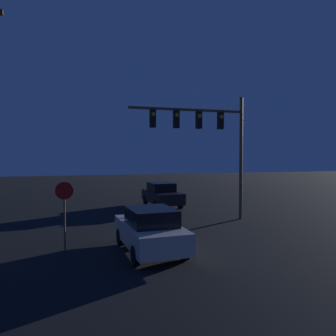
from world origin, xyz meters
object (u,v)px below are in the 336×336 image
(car_near, at_px, (150,230))
(car_far, at_px, (162,195))
(traffic_signal_mast, at_px, (208,133))
(stop_sign, at_px, (64,203))

(car_near, distance_m, car_far, 10.65)
(car_near, relative_size, traffic_signal_mast, 0.63)
(traffic_signal_mast, bearing_deg, car_far, 100.37)
(car_far, relative_size, stop_sign, 1.65)
(car_near, height_order, stop_sign, stop_sign)
(car_near, distance_m, stop_sign, 3.27)
(car_near, height_order, car_far, same)
(traffic_signal_mast, distance_m, stop_sign, 8.56)
(car_far, relative_size, traffic_signal_mast, 0.63)
(car_near, xyz_separation_m, stop_sign, (-2.94, 1.09, 0.92))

